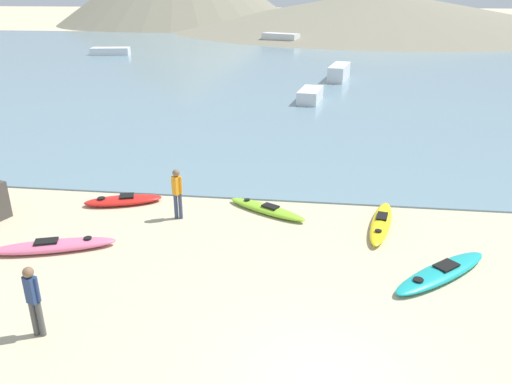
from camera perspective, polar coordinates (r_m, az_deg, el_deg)
ground_plane at (r=10.25m, az=7.90°, el=-20.65°), size 400.00×400.00×0.00m
bay_water at (r=51.54m, az=7.96°, el=14.33°), size 160.00×70.00×0.06m
far_hill_midleft at (r=100.89m, az=13.81°, el=19.59°), size 77.56×77.56×6.62m
kayak_on_sand_0 at (r=15.39m, az=-22.14°, el=-5.73°), size 3.49×1.74×0.35m
kayak_on_sand_1 at (r=13.94m, az=20.44°, el=-8.59°), size 3.07×2.92×0.30m
kayak_on_sand_2 at (r=16.13m, az=14.11°, el=-3.42°), size 1.23×3.29×0.33m
kayak_on_sand_3 at (r=17.89m, az=-14.93°, el=-0.91°), size 2.73×1.59×0.32m
kayak_on_sand_4 at (r=16.64m, az=1.24°, el=-1.96°), size 2.91×1.99×0.29m
person_near_foreground at (r=11.63m, az=-24.13°, el=-10.91°), size 0.34×0.25×1.68m
person_near_waterline at (r=16.09m, az=-9.00°, el=0.14°), size 0.34×0.30×1.69m
moored_boat_0 at (r=33.34m, az=6.21°, el=10.93°), size 1.69×3.26×0.83m
moored_boat_1 at (r=42.02m, az=9.46°, el=13.35°), size 1.95×4.29×1.19m
moored_boat_2 at (r=60.34m, az=-16.30°, el=15.21°), size 4.42×2.54×0.75m
moored_boat_3 at (r=70.18m, az=2.84°, el=17.13°), size 5.26×3.58×1.32m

